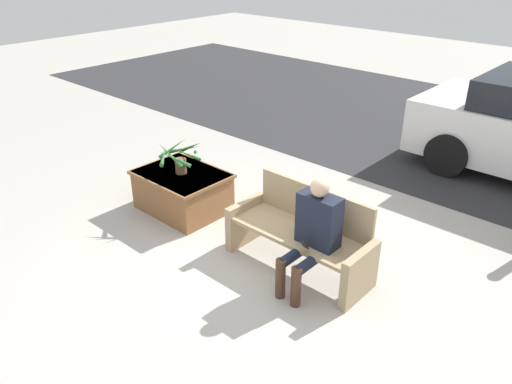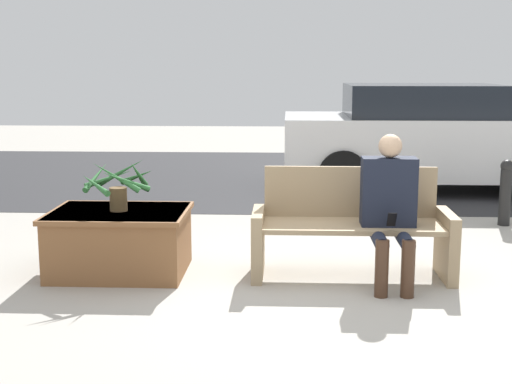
{
  "view_description": "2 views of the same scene",
  "coord_description": "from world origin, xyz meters",
  "views": [
    {
      "loc": [
        2.93,
        -3.27,
        3.25
      ],
      "look_at": [
        -0.45,
        0.47,
        0.67
      ],
      "focal_mm": 35.0,
      "sensor_mm": 36.0,
      "label": 1
    },
    {
      "loc": [
        -0.3,
        -5.34,
        1.74
      ],
      "look_at": [
        -0.57,
        0.49,
        0.69
      ],
      "focal_mm": 50.0,
      "sensor_mm": 36.0,
      "label": 2
    }
  ],
  "objects": [
    {
      "name": "bollard_post",
      "position": [
        2.07,
        2.41,
        0.38
      ],
      "size": [
        0.14,
        0.14,
        0.72
      ],
      "color": "black",
      "rests_on": "ground_plane"
    },
    {
      "name": "planter_box",
      "position": [
        -1.71,
        0.42,
        0.29
      ],
      "size": [
        1.15,
        0.88,
        0.53
      ],
      "color": "brown",
      "rests_on": "ground_plane"
    },
    {
      "name": "person_seated",
      "position": [
        0.51,
        0.26,
        0.65
      ],
      "size": [
        0.44,
        0.63,
        1.19
      ],
      "color": "black",
      "rests_on": "ground_plane"
    },
    {
      "name": "parked_car",
      "position": [
        1.63,
        4.7,
        0.73
      ],
      "size": [
        3.99,
        1.98,
        1.47
      ],
      "color": "silver",
      "rests_on": "ground_plane"
    },
    {
      "name": "potted_plant",
      "position": [
        -1.71,
        0.43,
        0.76
      ],
      "size": [
        0.62,
        0.63,
        0.45
      ],
      "color": "brown",
      "rests_on": "planter_box"
    },
    {
      "name": "bench",
      "position": [
        0.23,
        0.45,
        0.41
      ],
      "size": [
        1.64,
        0.59,
        0.89
      ],
      "color": "tan",
      "rests_on": "ground_plane"
    },
    {
      "name": "ground_plane",
      "position": [
        0.0,
        0.0,
        0.0
      ],
      "size": [
        30.0,
        30.0,
        0.0
      ],
      "primitive_type": "plane",
      "color": "#ADA89E"
    },
    {
      "name": "road_surface",
      "position": [
        0.0,
        5.83,
        0.0
      ],
      "size": [
        20.0,
        6.0,
        0.01
      ],
      "primitive_type": "cube",
      "color": "#2D2D30",
      "rests_on": "ground_plane"
    }
  ]
}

